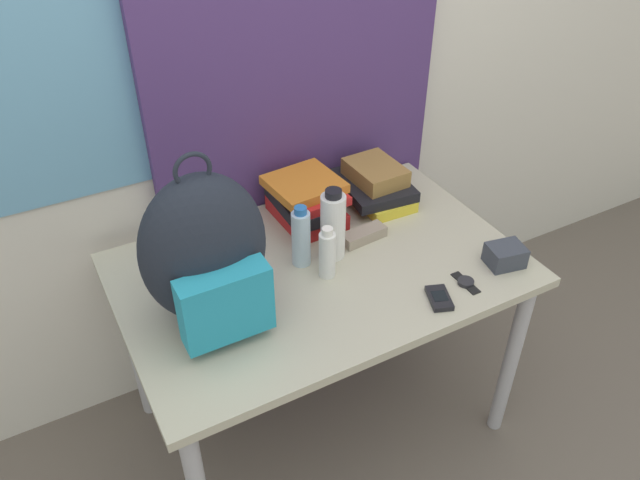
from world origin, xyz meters
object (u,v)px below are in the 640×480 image
at_px(camera_pouch, 505,255).
at_px(cell_phone, 439,298).
at_px(wristwatch, 466,282).
at_px(sunscreen_bottle, 328,253).
at_px(book_stack_left, 305,200).
at_px(book_stack_center, 375,184).
at_px(water_bottle, 301,237).
at_px(sunglasses_case, 364,235).
at_px(backpack, 206,254).
at_px(sports_bottle, 333,225).

bearing_deg(camera_pouch, cell_phone, -171.90).
bearing_deg(wristwatch, sunscreen_bottle, 145.39).
height_order(book_stack_left, book_stack_center, book_stack_left).
relative_size(water_bottle, sunscreen_bottle, 1.19).
relative_size(book_stack_left, camera_pouch, 2.34).
height_order(water_bottle, cell_phone, water_bottle).
bearing_deg(cell_phone, wristwatch, 10.62).
height_order(book_stack_center, sunscreen_bottle, sunscreen_bottle).
xyz_separation_m(book_stack_center, sunscreen_bottle, (-0.35, -0.28, 0.02)).
distance_m(cell_phone, sunglasses_case, 0.35).
bearing_deg(water_bottle, cell_phone, -52.00).
height_order(water_bottle, wristwatch, water_bottle).
bearing_deg(wristwatch, camera_pouch, 6.31).
relative_size(cell_phone, sunglasses_case, 0.73).
bearing_deg(camera_pouch, water_bottle, 150.89).
xyz_separation_m(backpack, water_bottle, (0.32, 0.09, -0.12)).
distance_m(backpack, water_bottle, 0.35).
bearing_deg(cell_phone, sunscreen_bottle, 131.31).
height_order(book_stack_center, cell_phone, book_stack_center).
bearing_deg(book_stack_center, cell_phone, -102.97).
bearing_deg(backpack, sunglasses_case, 10.18).
height_order(sports_bottle, wristwatch, sports_bottle).
height_order(cell_phone, wristwatch, cell_phone).
bearing_deg(book_stack_left, sunscreen_bottle, -104.25).
bearing_deg(sunglasses_case, sports_bottle, -170.54).
xyz_separation_m(water_bottle, sports_bottle, (0.10, -0.01, 0.02)).
relative_size(sunglasses_case, camera_pouch, 1.26).
relative_size(camera_pouch, wristwatch, 1.16).
bearing_deg(cell_phone, camera_pouch, 8.10).
relative_size(book_stack_center, sunglasses_case, 1.88).
distance_m(water_bottle, sports_bottle, 0.10).
xyz_separation_m(book_stack_left, book_stack_center, (0.27, -0.00, -0.02)).
relative_size(sunscreen_bottle, wristwatch, 1.62).
relative_size(book_stack_center, sports_bottle, 1.22).
bearing_deg(camera_pouch, book_stack_left, 130.20).
height_order(book_stack_center, sunglasses_case, book_stack_center).
height_order(backpack, sunscreen_bottle, backpack).
bearing_deg(cell_phone, backpack, 156.73).
bearing_deg(camera_pouch, sunscreen_bottle, 156.76).
distance_m(book_stack_left, book_stack_center, 0.27).
bearing_deg(book_stack_center, wristwatch, -91.16).
bearing_deg(camera_pouch, sports_bottle, 146.57).
distance_m(book_stack_center, sports_bottle, 0.36).
distance_m(sports_bottle, camera_pouch, 0.53).
relative_size(backpack, sunscreen_bottle, 2.95).
relative_size(water_bottle, wristwatch, 1.93).
bearing_deg(sunscreen_bottle, book_stack_left, 75.75).
xyz_separation_m(book_stack_left, sunscreen_bottle, (-0.07, -0.29, 0.00)).
bearing_deg(wristwatch, sunglasses_case, 114.54).
height_order(cell_phone, camera_pouch, camera_pouch).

